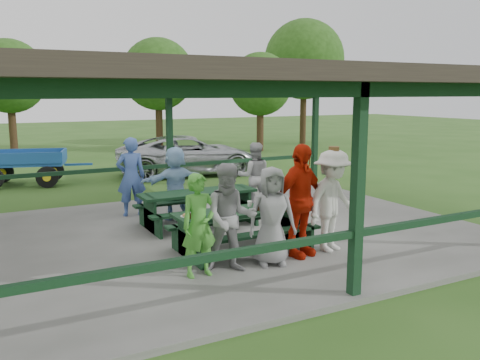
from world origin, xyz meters
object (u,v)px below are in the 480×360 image
contestant_grey_mid (272,216)px  spectator_grey (254,176)px  contestant_white_fedora (332,201)px  spectator_lblue (175,183)px  pickup_truck (189,155)px  contestant_grey_left (230,218)px  farm_trailer (24,167)px  picnic_table_near (242,224)px  contestant_red (300,201)px  picnic_table_far (198,204)px  contestant_green (199,225)px  spectator_blue (131,177)px

contestant_grey_mid → spectator_grey: size_ratio=1.00×
contestant_white_fedora → spectator_lblue: bearing=99.9°
contestant_grey_mid → spectator_grey: 4.07m
spectator_lblue → pickup_truck: (2.86, 6.28, -0.22)m
contestant_grey_left → pickup_truck: size_ratio=0.34×
contestant_grey_mid → farm_trailer: bearing=120.3°
pickup_truck → picnic_table_near: bearing=172.2°
contestant_grey_left → contestant_grey_mid: contestant_grey_left is taller
contestant_white_fedora → contestant_grey_mid: bearing=170.8°
spectator_lblue → spectator_grey: 2.04m
picnic_table_near → contestant_grey_left: size_ratio=1.44×
contestant_red → picnic_table_far: bearing=89.9°
picnic_table_far → spectator_lblue: bearing=105.9°
contestant_green → pickup_truck: size_ratio=0.32×
contestant_white_fedora → spectator_grey: bearing=69.1°
picnic_table_near → contestant_white_fedora: (1.42, -0.81, 0.46)m
spectator_grey → contestant_red: bearing=96.9°
contestant_red → contestant_white_fedora: contestant_red is taller
spectator_blue → contestant_green: bearing=95.3°
contestant_white_fedora → spectator_grey: size_ratio=1.15×
contestant_grey_left → contestant_red: 1.45m
contestant_green → contestant_grey_mid: bearing=-5.2°
contestant_grey_mid → contestant_red: bearing=27.8°
picnic_table_near → spectator_lblue: bearing=95.0°
picnic_table_far → spectator_lblue: (-0.23, 0.79, 0.36)m
picnic_table_near → contestant_grey_mid: bearing=-86.4°
picnic_table_far → contestant_green: 3.14m
spectator_grey → pickup_truck: bearing=-73.6°
picnic_table_near → contestant_grey_left: contestant_grey_left is taller
farm_trailer → spectator_grey: bearing=-39.9°
spectator_blue → pickup_truck: bearing=-116.1°
picnic_table_near → contestant_grey_mid: contestant_grey_mid is taller
picnic_table_far → contestant_white_fedora: bearing=-62.9°
contestant_green → spectator_lblue: bearing=72.5°
contestant_white_fedora → contestant_red: bearing=163.5°
picnic_table_far → spectator_blue: (-1.04, 1.53, 0.45)m
contestant_grey_mid → spectator_lblue: (-0.30, 3.74, 0.00)m
contestant_white_fedora → farm_trailer: size_ratio=0.55×
spectator_blue → pickup_truck: spectator_blue is taller
contestant_grey_left → spectator_lblue: contestant_grey_left is taller
picnic_table_far → picnic_table_near: bearing=-89.5°
contestant_red → spectator_lblue: 3.71m
contestant_green → contestant_white_fedora: contestant_white_fedora is taller
picnic_table_near → spectator_lblue: (-0.24, 2.79, 0.36)m
contestant_grey_mid → contestant_white_fedora: bearing=20.3°
spectator_grey → pickup_truck: 6.40m
picnic_table_far → spectator_grey: bearing=22.1°
pickup_truck → spectator_lblue: bearing=163.8°
contestant_green → spectator_grey: spectator_grey is taller
contestant_red → contestant_green: bearing=167.8°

